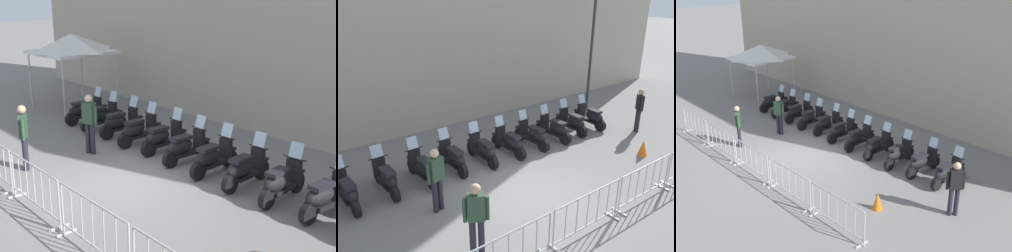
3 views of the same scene
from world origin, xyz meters
The scene contains 18 objects.
ground_plane centered at (0.00, 0.00, 0.00)m, with size 120.00×120.00×0.00m, color slate.
motorcycle_1 centered at (-4.02, 2.46, 0.45)m, with size 0.56×1.72×1.24m.
motorcycle_2 centered at (-2.98, 2.47, 0.45)m, with size 0.56×1.72×1.24m.
motorcycle_3 centered at (-1.95, 2.34, 0.45)m, with size 0.56×1.72×1.24m.
motorcycle_4 centered at (-0.91, 2.37, 0.45)m, with size 0.56×1.72×1.24m.
motorcycle_5 centered at (0.12, 2.21, 0.45)m, with size 0.56×1.73×1.24m.
motorcycle_6 centered at (1.16, 2.12, 0.45)m, with size 0.56×1.72×1.24m.
motorcycle_7 centered at (2.20, 2.06, 0.45)m, with size 0.56×1.72×1.24m.
motorcycle_8 centered at (3.24, 1.99, 0.45)m, with size 0.56×1.72×1.24m.
motorcycle_9 centered at (4.27, 2.01, 0.45)m, with size 0.59×1.72×1.24m.
motorcycle_10 centered at (5.30, 1.94, 0.45)m, with size 0.57×1.73×1.24m.
barrier_segment_2 centered at (-0.12, -2.13, 0.53)m, with size 2.16×0.55×1.07m.
barrier_segment_3 centered at (2.13, -2.26, 0.53)m, with size 2.16×0.55×1.07m.
street_lamp centered at (7.13, 3.55, 3.47)m, with size 0.36×0.36×5.74m.
officer_near_row_end centered at (-2.31, 0.83, 0.98)m, with size 0.54×0.29×1.73m.
officer_mid_plaza centered at (-2.47, -1.10, 0.98)m, with size 0.49×0.37×1.73m.
officer_by_barriers centered at (6.36, 0.49, 0.98)m, with size 0.42×0.41×1.73m.
traffic_cone centered at (4.56, -0.83, 0.28)m, with size 0.32×0.32×0.55m, color orange.
Camera 2 is at (-5.78, -6.03, 5.32)m, focal length 37.21 mm.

